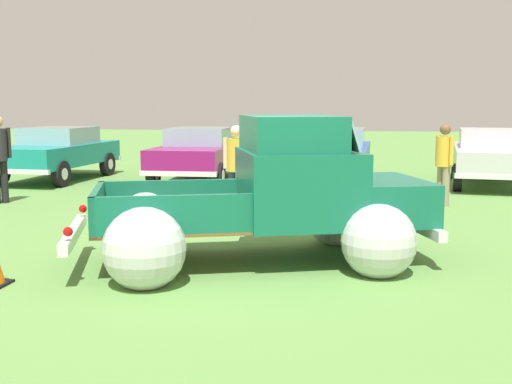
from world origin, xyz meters
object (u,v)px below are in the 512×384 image
Objects in this scene: show_car_1 at (199,152)px; spectator_0 at (444,159)px; show_car_2 at (332,153)px; show_car_3 at (490,155)px; spectator_2 at (236,164)px; show_car_0 at (57,151)px; vintage_pickup_truck at (278,205)px.

spectator_0 reaches higher than show_car_1.
show_car_3 is at bearing 94.48° from show_car_2.
show_car_0 is at bearing -114.81° from spectator_2.
spectator_2 reaches higher than show_car_1.
show_car_3 is 2.62× the size of spectator_2.
show_car_0 is 7.36m from spectator_2.
spectator_2 is at bearing 21.20° from show_car_1.
show_car_2 is at bearing 69.08° from vintage_pickup_truck.
show_car_0 is (-7.00, 7.96, 0.02)m from vintage_pickup_truck.
show_car_1 is (-3.08, 8.16, 0.02)m from vintage_pickup_truck.
spectator_0 reaches higher than show_car_2.
show_car_1 is 7.50m from show_car_3.
spectator_0 is at bearing -17.14° from show_car_3.
show_car_0 is at bearing -87.54° from show_car_1.
show_car_0 is at bearing -83.45° from show_car_2.
vintage_pickup_truck is 10.59m from show_car_0.
show_car_2 and show_car_3 have the same top height.
show_car_0 is 0.97× the size of show_car_3.
show_car_2 is at bearing -85.01° from spectator_0.
show_car_2 is (7.43, 0.48, 0.00)m from show_car_0.
vintage_pickup_truck is 9.62m from show_car_3.
show_car_0 and show_car_2 have the same top height.
show_car_3 is (7.49, 0.39, -0.00)m from show_car_1.
spectator_2 is at bearing -15.16° from show_car_2.
show_car_3 is (11.41, 0.59, -0.00)m from show_car_0.
vintage_pickup_truck is 1.11× the size of show_car_2.
vintage_pickup_truck is 2.99× the size of spectator_0.
vintage_pickup_truck reaches higher than show_car_3.
show_car_1 is 2.57× the size of spectator_2.
show_car_0 is at bearing -46.42° from spectator_0.
vintage_pickup_truck is 2.98× the size of spectator_2.
spectator_2 reaches higher than show_car_0.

